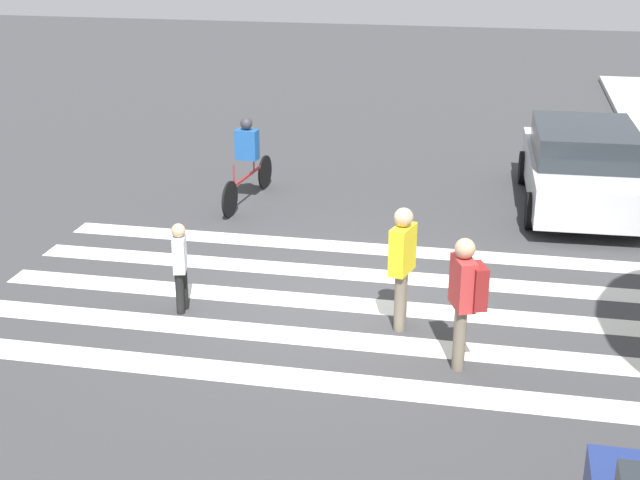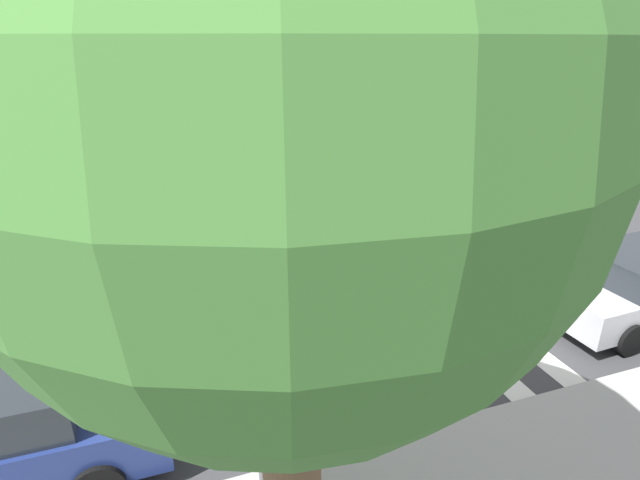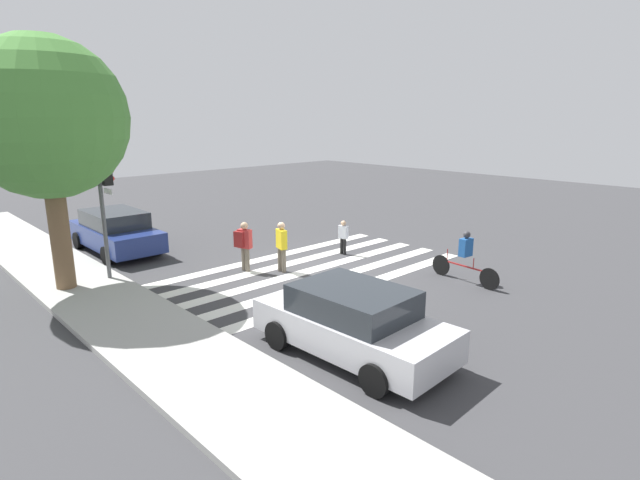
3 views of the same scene
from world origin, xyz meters
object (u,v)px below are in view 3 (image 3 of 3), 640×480
Objects in this scene: pedestrian_child_with_backpack at (282,244)px; pedestrian_adult_yellow_jacket at (343,235)px; cyclist_mid_street at (465,255)px; street_tree at (45,119)px; pedestrian_adult_blue_shirt at (244,243)px; traffic_light at (105,191)px; car_parked_far_curb at (353,321)px; car_parked_dark_suv at (115,231)px.

pedestrian_child_with_backpack reaches higher than pedestrian_adult_yellow_jacket.
cyclist_mid_street is at bearing 51.48° from pedestrian_child_with_backpack.
pedestrian_adult_blue_shirt is at bearing -111.08° from street_tree.
car_parked_far_curb is (-8.42, -1.73, -2.04)m from traffic_light.
car_parked_far_curb is 0.93× the size of car_parked_dark_suv.
pedestrian_child_with_backpack is (-2.80, -5.76, -3.94)m from street_tree.
pedestrian_child_with_backpack is 6.20m from car_parked_far_curb.
traffic_light is 0.85× the size of car_parked_dark_suv.
pedestrian_adult_blue_shirt reaches higher than car_parked_dark_suv.
traffic_light is 2.49m from street_tree.
pedestrian_child_with_backpack reaches higher than cyclist_mid_street.
pedestrian_child_with_backpack is 0.68× the size of cyclist_mid_street.
pedestrian_adult_yellow_jacket is (-2.70, -8.74, -4.16)m from street_tree.
pedestrian_child_with_backpack is 0.35× the size of car_parked_dark_suv.
street_tree is at bearing 18.40° from car_parked_far_curb.
pedestrian_adult_blue_shirt reaches higher than pedestrian_adult_yellow_jacket.
pedestrian_adult_yellow_jacket is at bearing -107.18° from street_tree.
cyclist_mid_street reaches higher than car_parked_far_curb.
pedestrian_child_with_backpack is at bearing -122.81° from traffic_light.
traffic_light is 4.21m from car_parked_dark_suv.
pedestrian_child_with_backpack is at bearing -154.36° from car_parked_dark_suv.
pedestrian_adult_blue_shirt is 0.35× the size of car_parked_dark_suv.
street_tree is 1.50× the size of car_parked_dark_suv.
car_parked_far_curb is (-0.94, 6.03, -0.10)m from cyclist_mid_street.
traffic_light is 8.84m from car_parked_far_curb.
cyclist_mid_street is at bearing -149.45° from car_parked_dark_suv.
street_tree reaches higher than traffic_light.
car_parked_far_curb reaches higher than pedestrian_adult_yellow_jacket.
pedestrian_child_with_backpack is 6.87m from car_parked_dark_suv.
cyclist_mid_street is (-4.76, -0.40, 0.15)m from pedestrian_adult_yellow_jacket.
car_parked_dark_suv is (3.40, -1.45, -2.02)m from traffic_light.
car_parked_dark_suv is at bearing -0.58° from car_parked_far_curb.
street_tree is 6.04m from car_parked_dark_suv.
pedestrian_adult_blue_shirt is at bearing -17.40° from car_parked_far_curb.
pedestrian_child_with_backpack is at bearing 41.74° from cyclist_mid_street.
pedestrian_adult_blue_shirt is at bearing -118.52° from traffic_light.
street_tree is (-0.02, 1.38, 2.07)m from traffic_light.
car_parked_far_curb is at bearing 104.63° from cyclist_mid_street.
pedestrian_child_with_backpack is 0.38× the size of car_parked_far_curb.
pedestrian_adult_yellow_jacket is at bearing -110.34° from traffic_light.
pedestrian_adult_blue_shirt reaches higher than cyclist_mid_street.
pedestrian_adult_blue_shirt is 0.37× the size of car_parked_far_curb.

